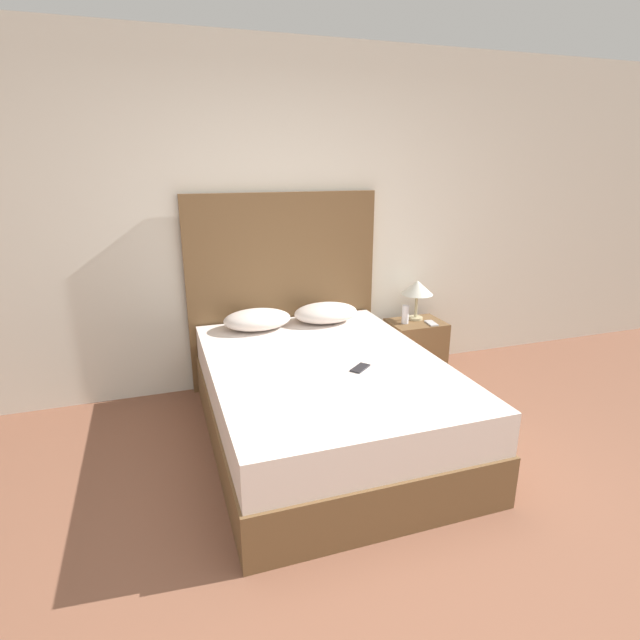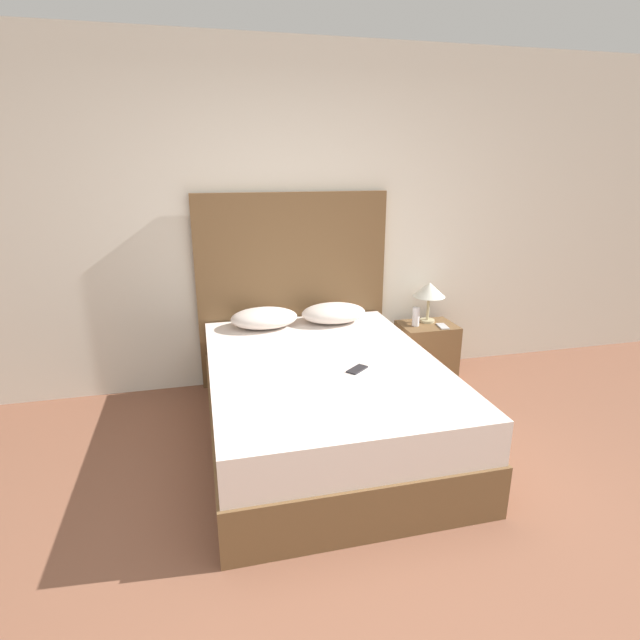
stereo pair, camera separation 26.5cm
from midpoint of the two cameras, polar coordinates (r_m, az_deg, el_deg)
name	(u,v)px [view 2 (the right image)]	position (r m, az deg, el deg)	size (l,w,h in m)	color
ground_plane	(377,604)	(2.49, 10.00, -29.41)	(16.00, 16.00, 0.00)	brown
wall_back	(278,222)	(4.09, -2.99, 11.14)	(10.00, 0.06, 2.70)	silver
bed	(324,401)	(3.38, 2.69, -9.31)	(1.49, 2.03, 0.57)	brown
headboard	(293,290)	(4.14, -1.25, 3.41)	(1.57, 0.05, 1.59)	brown
pillow_left	(264,318)	(3.89, -4.46, 0.21)	(0.52, 0.36, 0.15)	silver
pillow_right	(334,313)	(4.01, 3.46, 0.79)	(0.52, 0.36, 0.15)	silver
phone_on_bed	(357,369)	(3.14, 6.71, -5.65)	(0.16, 0.15, 0.01)	#232328
nightstand	(426,351)	(4.45, 13.70, -3.52)	(0.47, 0.36, 0.49)	brown
table_lamp	(429,291)	(4.36, 14.09, 3.24)	(0.27, 0.27, 0.35)	tan
phone_on_nightstand	(443,326)	(4.33, 15.56, -0.72)	(0.09, 0.16, 0.01)	#B7B7BC
toiletry_bottle	(416,317)	(4.28, 12.66, 0.36)	(0.06, 0.06, 0.16)	silver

